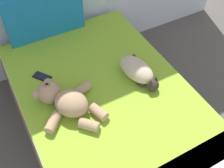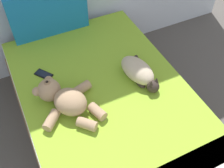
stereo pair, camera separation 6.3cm
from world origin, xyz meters
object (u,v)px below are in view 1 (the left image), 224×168
object	(u,v)px
cat	(138,71)
teddy_bear	(65,101)
bed	(108,113)
cell_phone	(42,77)
patterned_cushion	(44,14)

from	to	relation	value
cat	teddy_bear	world-z (taller)	teddy_bear
bed	teddy_bear	bearing A→B (deg)	173.78
cell_phone	teddy_bear	bearing A→B (deg)	-81.19
patterned_cushion	cell_phone	size ratio (longest dim) A/B	4.39
patterned_cushion	cat	xyz separation A→B (m)	(0.45, -0.88, -0.15)
bed	patterned_cushion	bearing A→B (deg)	99.04
bed	teddy_bear	world-z (taller)	teddy_bear
teddy_bear	cell_phone	world-z (taller)	teddy_bear
cat	teddy_bear	size ratio (longest dim) A/B	0.78
teddy_bear	cat	bearing A→B (deg)	0.91
bed	teddy_bear	size ratio (longest dim) A/B	3.55
bed	cat	size ratio (longest dim) A/B	4.56
cat	teddy_bear	distance (m)	0.63
cell_phone	cat	bearing A→B (deg)	-28.19
bed	cat	xyz separation A→B (m)	(0.30, 0.05, 0.33)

